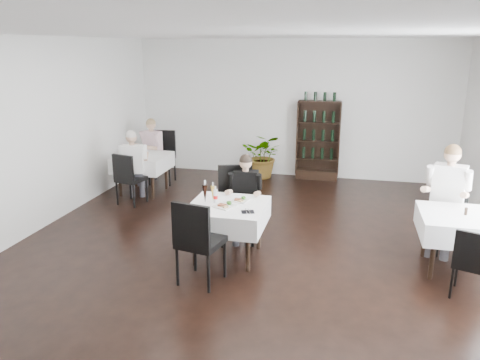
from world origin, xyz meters
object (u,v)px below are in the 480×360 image
(potted_tree, at_px, (264,156))
(diner_main, at_px, (245,191))
(wine_shelf, at_px, (318,141))
(main_table, at_px, (228,215))

(potted_tree, height_order, diner_main, diner_main)
(wine_shelf, height_order, potted_tree, wine_shelf)
(potted_tree, distance_m, diner_main, 3.52)
(main_table, bearing_deg, potted_tree, 93.60)
(wine_shelf, xyz_separation_m, potted_tree, (-1.16, -0.17, -0.35))
(main_table, distance_m, diner_main, 0.67)
(wine_shelf, relative_size, potted_tree, 1.75)
(potted_tree, bearing_deg, main_table, -86.40)
(main_table, height_order, potted_tree, potted_tree)
(diner_main, bearing_deg, wine_shelf, 77.58)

